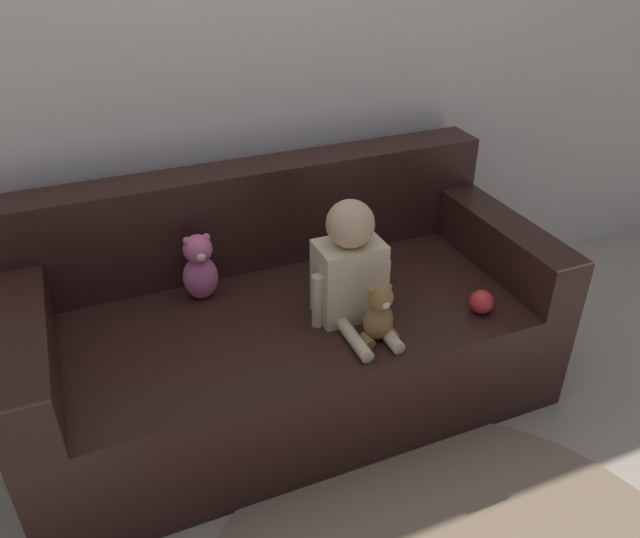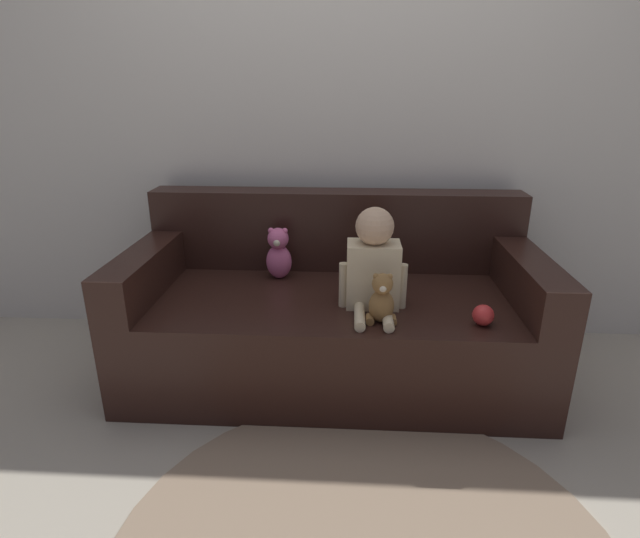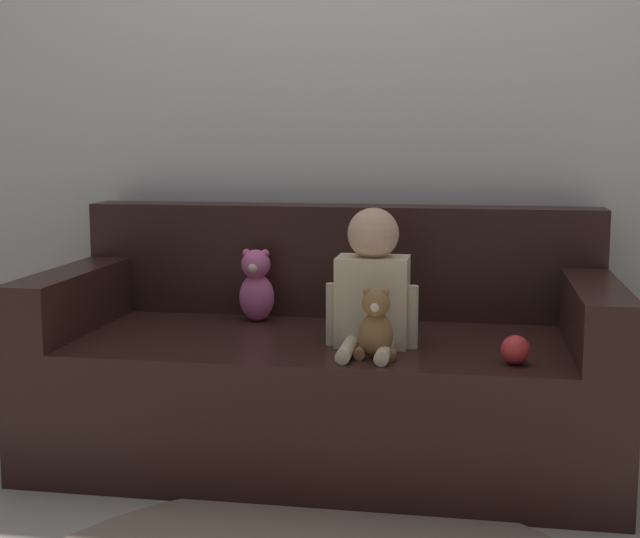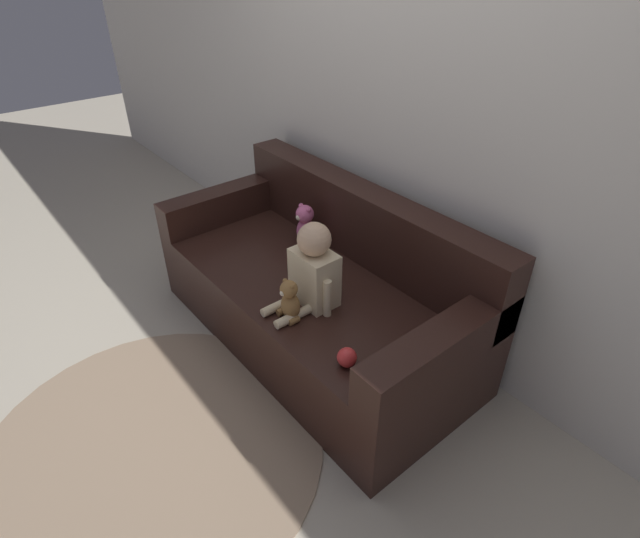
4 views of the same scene
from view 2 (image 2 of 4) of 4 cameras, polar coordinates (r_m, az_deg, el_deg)
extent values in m
plane|color=#B7AD99|center=(2.53, 1.41, -11.70)|extent=(12.00, 12.00, 0.00)
cube|color=silver|center=(2.68, 2.11, 19.39)|extent=(8.00, 0.05, 2.60)
cube|color=black|center=(2.42, 1.45, -7.37)|extent=(1.89, 0.89, 0.43)
cube|color=black|center=(2.60, 1.82, 4.52)|extent=(1.89, 0.18, 0.41)
cube|color=black|center=(2.48, -18.92, 0.14)|extent=(0.16, 0.89, 0.21)
cube|color=black|center=(2.43, 22.39, -0.71)|extent=(0.16, 0.89, 0.21)
cube|color=beige|center=(2.16, 6.06, -0.62)|extent=(0.23, 0.16, 0.28)
sphere|color=tan|center=(2.10, 6.27, 4.86)|extent=(0.16, 0.16, 0.16)
cylinder|color=beige|center=(2.05, 4.55, -5.46)|extent=(0.04, 0.20, 0.04)
cylinder|color=beige|center=(2.05, 7.71, -5.51)|extent=(0.04, 0.20, 0.04)
cylinder|color=beige|center=(2.16, 2.70, -1.82)|extent=(0.04, 0.04, 0.20)
cylinder|color=beige|center=(2.17, 9.37, -1.95)|extent=(0.04, 0.04, 0.20)
ellipsoid|color=olive|center=(2.04, 7.03, -4.21)|extent=(0.10, 0.08, 0.14)
sphere|color=olive|center=(1.99, 7.16, -1.68)|extent=(0.08, 0.08, 0.08)
sphere|color=olive|center=(1.98, 6.40, -0.81)|extent=(0.02, 0.02, 0.02)
sphere|color=olive|center=(1.98, 7.99, -0.84)|extent=(0.02, 0.02, 0.02)
sphere|color=beige|center=(1.96, 7.20, -2.22)|extent=(0.03, 0.03, 0.03)
cylinder|color=olive|center=(2.04, 5.71, -5.75)|extent=(0.03, 0.05, 0.03)
cylinder|color=olive|center=(2.05, 8.27, -5.78)|extent=(0.03, 0.05, 0.03)
ellipsoid|color=#DB6699|center=(2.49, -4.71, 0.85)|extent=(0.13, 0.10, 0.17)
sphere|color=#DB6699|center=(2.44, -4.81, 3.49)|extent=(0.10, 0.10, 0.10)
sphere|color=#DB6699|center=(2.43, -5.63, 4.38)|extent=(0.03, 0.03, 0.03)
sphere|color=#DB6699|center=(2.43, -4.05, 4.37)|extent=(0.03, 0.03, 0.03)
sphere|color=beige|center=(2.40, -4.95, 3.03)|extent=(0.04, 0.04, 0.04)
sphere|color=red|center=(2.11, 18.15, -5.03)|extent=(0.09, 0.09, 0.09)
camera|label=1|loc=(0.87, -67.33, 35.60)|focal=35.00mm
camera|label=3|loc=(0.88, 149.11, -34.61)|focal=50.00mm
camera|label=4|loc=(1.94, 75.89, 24.92)|focal=28.00mm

